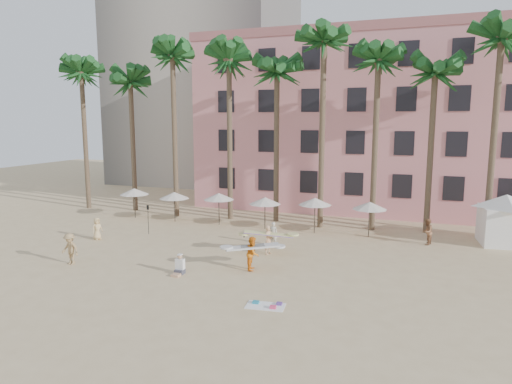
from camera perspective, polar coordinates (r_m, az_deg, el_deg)
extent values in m
plane|color=#D1B789|center=(24.71, -5.98, -11.23)|extent=(120.00, 120.00, 0.00)
cube|color=pink|center=(46.99, 15.90, 8.04)|extent=(35.00, 14.00, 16.00)
cylinder|color=brown|center=(46.86, -20.57, 5.98)|extent=(0.44, 0.44, 13.00)
cylinder|color=brown|center=(44.26, -15.12, 5.44)|extent=(0.44, 0.44, 12.00)
cylinder|color=brown|center=(40.71, -10.13, 6.74)|extent=(0.44, 0.44, 14.00)
cylinder|color=brown|center=(38.96, -3.31, 6.40)|extent=(0.44, 0.44, 13.50)
cylinder|color=brown|center=(38.10, 2.58, 5.59)|extent=(0.44, 0.44, 12.50)
cylinder|color=brown|center=(36.11, 8.25, 6.90)|extent=(0.44, 0.44, 14.50)
cylinder|color=brown|center=(36.07, 14.65, 5.51)|extent=(0.44, 0.44, 13.00)
cylinder|color=brown|center=(36.48, 20.97, 4.46)|extent=(0.44, 0.44, 12.00)
cylinder|color=brown|center=(35.76, 27.54, 5.56)|extent=(0.44, 0.44, 14.00)
cylinder|color=#332B23|center=(41.23, -14.92, -1.45)|extent=(0.07, 0.07, 2.50)
cone|color=silver|center=(41.05, -14.98, 0.06)|extent=(2.50, 2.50, 0.55)
cylinder|color=#332B23|center=(39.06, -10.14, -1.93)|extent=(0.07, 0.07, 2.40)
cone|color=silver|center=(38.87, -10.18, -0.41)|extent=(2.50, 2.50, 0.55)
cylinder|color=#332B23|center=(37.44, -4.65, -2.22)|extent=(0.07, 0.07, 2.50)
cone|color=silver|center=(37.24, -4.67, -0.56)|extent=(2.50, 2.50, 0.55)
cylinder|color=#332B23|center=(35.93, 1.12, -2.75)|extent=(0.07, 0.07, 2.40)
cone|color=silver|center=(35.73, 1.13, -1.10)|extent=(2.50, 2.50, 0.55)
cylinder|color=#332B23|center=(34.79, 7.34, -3.04)|extent=(0.07, 0.07, 2.60)
cone|color=silver|center=(34.57, 7.38, -1.18)|extent=(2.50, 2.50, 0.55)
cylinder|color=#332B23|center=(34.41, 13.95, -3.46)|extent=(0.07, 0.07, 2.50)
cone|color=silver|center=(34.19, 14.02, -1.66)|extent=(2.50, 2.50, 0.55)
cube|color=white|center=(35.78, 28.62, -3.75)|extent=(3.26, 3.26, 2.60)
cone|color=white|center=(35.47, 28.83, -0.99)|extent=(4.88, 4.88, 0.90)
cube|color=white|center=(21.74, 1.17, -14.06)|extent=(1.90, 1.19, 0.02)
cube|color=teal|center=(22.00, -0.02, -13.60)|extent=(0.33, 0.28, 0.10)
cube|color=#E6406F|center=(21.46, 2.14, -14.18)|extent=(0.30, 0.25, 0.12)
cube|color=#633E95|center=(21.89, 2.93, -13.76)|extent=(0.29, 0.33, 0.08)
imported|color=tan|center=(29.32, 1.57, -5.99)|extent=(0.61, 0.78, 1.87)
cube|color=#E1E08D|center=(29.23, 1.57, -5.28)|extent=(3.21, 1.64, 0.37)
imported|color=orange|center=(26.31, -0.41, -7.67)|extent=(0.91, 1.07, 1.94)
cube|color=silver|center=(26.20, -0.41, -6.86)|extent=(3.06, 1.88, 0.31)
imported|color=brown|center=(33.58, 20.61, -4.67)|extent=(0.90, 1.04, 1.84)
imported|color=#D8B67A|center=(34.76, -19.24, -4.34)|extent=(0.74, 0.90, 1.59)
imported|color=beige|center=(31.38, 2.18, -5.22)|extent=(0.59, 0.39, 1.62)
imported|color=tan|center=(29.42, -22.23, -6.59)|extent=(1.30, 0.84, 1.90)
cylinder|color=black|center=(35.20, -13.32, -3.49)|extent=(0.04, 0.04, 2.10)
cube|color=black|center=(35.00, -13.38, -1.89)|extent=(0.18, 0.03, 0.35)
cube|color=#3F3F4C|center=(26.22, -9.51, -9.79)|extent=(0.49, 0.46, 0.26)
cube|color=tan|center=(25.92, -9.92, -10.18)|extent=(0.44, 0.49, 0.13)
cube|color=white|center=(26.13, -9.47, -8.89)|extent=(0.48, 0.29, 0.60)
sphere|color=tan|center=(26.00, -9.50, -7.96)|extent=(0.26, 0.26, 0.26)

